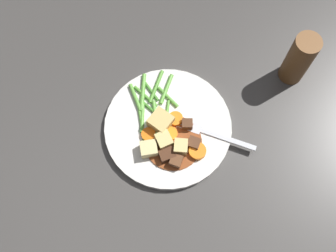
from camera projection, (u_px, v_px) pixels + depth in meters
name	position (u px, v px, depth m)	size (l,w,h in m)	color
ground_plane	(168.00, 129.00, 0.84)	(3.00, 3.00, 0.00)	#423F3D
dinner_plate	(168.00, 127.00, 0.84)	(0.26, 0.26, 0.02)	white
stew_sauce	(174.00, 142.00, 0.82)	(0.12, 0.12, 0.00)	brown
carrot_slice_0	(197.00, 151.00, 0.80)	(0.03, 0.03, 0.01)	orange
carrot_slice_1	(175.00, 119.00, 0.83)	(0.03, 0.03, 0.01)	orange
carrot_slice_2	(171.00, 133.00, 0.82)	(0.03, 0.03, 0.01)	orange
carrot_slice_3	(148.00, 135.00, 0.82)	(0.03, 0.03, 0.01)	orange
potato_chunk_0	(161.00, 122.00, 0.82)	(0.04, 0.04, 0.03)	#DBBC6B
potato_chunk_1	(149.00, 149.00, 0.80)	(0.03, 0.03, 0.02)	#EAD68C
potato_chunk_2	(181.00, 147.00, 0.80)	(0.03, 0.03, 0.03)	#E5CC7A
potato_chunk_3	(164.00, 141.00, 0.80)	(0.03, 0.03, 0.03)	#E5CC7A
meat_chunk_0	(187.00, 124.00, 0.82)	(0.02, 0.02, 0.02)	#56331E
meat_chunk_1	(176.00, 161.00, 0.79)	(0.02, 0.02, 0.02)	brown
meat_chunk_2	(167.00, 155.00, 0.80)	(0.02, 0.03, 0.02)	#4C2B19
meat_chunk_3	(194.00, 143.00, 0.81)	(0.02, 0.02, 0.02)	#56331E
green_bean_0	(168.00, 97.00, 0.85)	(0.01, 0.01, 0.06)	#66AD42
green_bean_1	(135.00, 98.00, 0.85)	(0.01, 0.01, 0.06)	#66AD42
green_bean_2	(154.00, 87.00, 0.86)	(0.01, 0.01, 0.08)	#599E38
green_bean_3	(142.00, 118.00, 0.83)	(0.01, 0.01, 0.06)	#66AD42
green_bean_4	(146.00, 96.00, 0.85)	(0.01, 0.01, 0.06)	#599E38
green_bean_5	(143.00, 92.00, 0.85)	(0.01, 0.01, 0.08)	#66AD42
green_bean_6	(166.00, 89.00, 0.85)	(0.01, 0.01, 0.07)	#66AD42
green_bean_7	(156.00, 118.00, 0.83)	(0.01, 0.01, 0.08)	#66AD42
green_bean_8	(153.00, 111.00, 0.84)	(0.01, 0.01, 0.07)	#4C8E33
green_bean_9	(167.00, 113.00, 0.84)	(0.01, 0.01, 0.06)	#599E38
green_bean_10	(150.00, 90.00, 0.85)	(0.01, 0.01, 0.06)	#4C8E33
green_bean_11	(141.00, 122.00, 0.83)	(0.01, 0.01, 0.08)	#599E38
fork	(211.00, 133.00, 0.82)	(0.12, 0.15, 0.00)	silver
pepper_mill	(299.00, 59.00, 0.83)	(0.05, 0.05, 0.13)	brown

